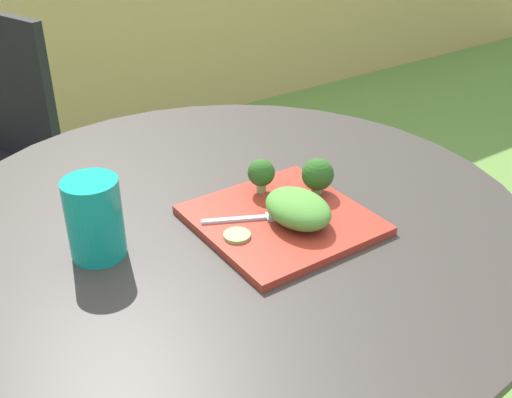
% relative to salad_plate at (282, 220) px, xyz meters
% --- Properties ---
extents(patio_table, '(1.05, 1.05, 0.75)m').
position_rel_salad_plate_xyz_m(patio_table, '(-0.06, 0.07, -0.23)').
color(patio_table, '#38332D').
rests_on(patio_table, ground_plane).
extents(salad_plate, '(0.27, 0.27, 0.01)m').
position_rel_salad_plate_xyz_m(salad_plate, '(0.00, 0.00, 0.00)').
color(salad_plate, '#AD3323').
rests_on(salad_plate, patio_table).
extents(drinking_glass, '(0.09, 0.09, 0.13)m').
position_rel_salad_plate_xyz_m(drinking_glass, '(-0.29, 0.09, 0.05)').
color(drinking_glass, '#149989').
rests_on(drinking_glass, patio_table).
extents(fork, '(0.15, 0.08, 0.00)m').
position_rel_salad_plate_xyz_m(fork, '(-0.04, 0.02, 0.01)').
color(fork, silver).
rests_on(fork, salad_plate).
extents(lettuce_mound, '(0.10, 0.13, 0.05)m').
position_rel_salad_plate_xyz_m(lettuce_mound, '(0.01, -0.03, 0.03)').
color(lettuce_mound, '#519338').
rests_on(lettuce_mound, salad_plate).
extents(broccoli_floret_0, '(0.06, 0.06, 0.07)m').
position_rel_salad_plate_xyz_m(broccoli_floret_0, '(0.10, 0.03, 0.04)').
color(broccoli_floret_0, '#99B770').
rests_on(broccoli_floret_0, salad_plate).
extents(broccoli_floret_1, '(0.05, 0.05, 0.06)m').
position_rel_salad_plate_xyz_m(broccoli_floret_1, '(0.02, 0.09, 0.04)').
color(broccoli_floret_1, '#99B770').
rests_on(broccoli_floret_1, salad_plate).
extents(cucumber_slice_0, '(0.04, 0.04, 0.01)m').
position_rel_salad_plate_xyz_m(cucumber_slice_0, '(-0.10, -0.01, 0.01)').
color(cucumber_slice_0, '#8EB766').
rests_on(cucumber_slice_0, salad_plate).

